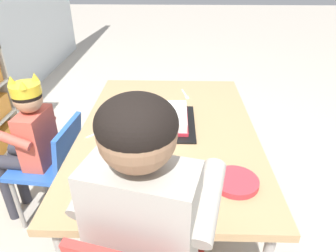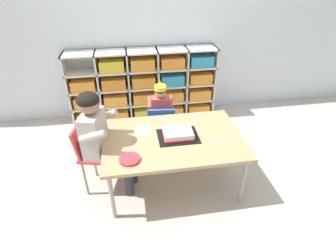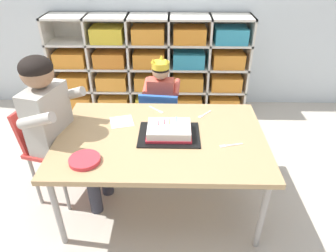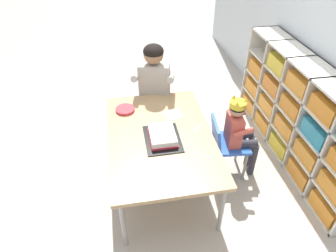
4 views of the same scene
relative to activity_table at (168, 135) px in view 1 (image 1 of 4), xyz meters
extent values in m
plane|color=#BCB2A3|center=(0.00, 0.00, -0.52)|extent=(16.00, 16.00, 0.00)
cube|color=tan|center=(0.00, 0.00, 0.02)|extent=(1.30, 0.86, 0.03)
cylinder|color=#9E9993|center=(0.59, -0.37, -0.26)|extent=(0.04, 0.04, 0.52)
cylinder|color=#9E9993|center=(0.59, 0.37, -0.26)|extent=(0.04, 0.04, 0.52)
cube|color=blue|center=(-0.03, 0.64, -0.17)|extent=(0.35, 0.34, 0.03)
cube|color=blue|center=(-0.04, 0.50, -0.04)|extent=(0.30, 0.09, 0.23)
cylinder|color=gray|center=(0.12, 0.75, -0.35)|extent=(0.02, 0.02, 0.33)
cylinder|color=gray|center=(-0.15, 0.78, -0.35)|extent=(0.02, 0.02, 0.33)
cylinder|color=gray|center=(0.09, 0.51, -0.35)|extent=(0.02, 0.02, 0.33)
cylinder|color=gray|center=(-0.17, 0.53, -0.35)|extent=(0.02, 0.02, 0.33)
cube|color=#D15647|center=(-0.03, 0.65, -0.01)|extent=(0.22, 0.13, 0.29)
sphere|color=tan|center=(-0.03, 0.65, 0.20)|extent=(0.13, 0.13, 0.13)
ellipsoid|color=black|center=(-0.03, 0.65, 0.22)|extent=(0.14, 0.14, 0.10)
cylinder|color=yellow|center=(-0.03, 0.65, 0.25)|extent=(0.14, 0.14, 0.05)
cone|color=yellow|center=(-0.02, 0.71, 0.29)|extent=(0.04, 0.04, 0.04)
cone|color=yellow|center=(0.02, 0.62, 0.29)|extent=(0.04, 0.04, 0.04)
cone|color=yellow|center=(-0.08, 0.63, 0.29)|extent=(0.04, 0.04, 0.04)
cylinder|color=#33333D|center=(0.05, 0.75, -0.13)|extent=(0.09, 0.22, 0.07)
cylinder|color=#33333D|center=(-0.08, 0.77, -0.13)|extent=(0.09, 0.22, 0.07)
cylinder|color=#33333D|center=(0.06, 0.86, -0.34)|extent=(0.06, 0.06, 0.35)
cylinder|color=#33333D|center=(-0.07, 0.87, -0.34)|extent=(0.06, 0.06, 0.35)
cylinder|color=#D15647|center=(0.10, 0.68, 0.05)|extent=(0.06, 0.18, 0.10)
cylinder|color=#D15647|center=(-0.15, 0.71, 0.05)|extent=(0.06, 0.18, 0.10)
cube|color=#B2ADA3|center=(-0.71, 0.05, 0.12)|extent=(0.23, 0.33, 0.42)
sphere|color=#997051|center=(-0.71, 0.05, 0.43)|extent=(0.19, 0.19, 0.19)
ellipsoid|color=black|center=(-0.71, 0.05, 0.46)|extent=(0.19, 0.19, 0.14)
cylinder|color=#33333D|center=(-0.59, -0.07, -0.06)|extent=(0.32, 0.17, 0.10)
cylinder|color=#33333D|center=(-0.55, 0.10, -0.06)|extent=(0.32, 0.17, 0.10)
cylinder|color=#33333D|center=(-0.44, -0.11, -0.30)|extent=(0.08, 0.08, 0.43)
cylinder|color=#33333D|center=(-0.40, 0.07, -0.30)|extent=(0.08, 0.08, 0.43)
cylinder|color=#B2ADA3|center=(-0.70, -0.13, 0.22)|extent=(0.26, 0.12, 0.14)
cylinder|color=#B2ADA3|center=(-0.61, 0.20, 0.22)|extent=(0.26, 0.12, 0.14)
cube|color=black|center=(0.05, 0.01, 0.04)|extent=(0.38, 0.29, 0.01)
cube|color=white|center=(0.05, 0.01, 0.08)|extent=(0.27, 0.20, 0.06)
cube|color=red|center=(0.05, 0.01, 0.05)|extent=(0.28, 0.21, 0.02)
cylinder|color=#E54C66|center=(-0.02, 0.02, 0.12)|extent=(0.01, 0.01, 0.04)
cylinder|color=#EFCC4C|center=(0.05, 0.03, 0.12)|extent=(0.01, 0.01, 0.04)
cylinder|color=#E54C66|center=(0.02, 0.03, 0.12)|extent=(0.01, 0.01, 0.04)
cylinder|color=#4CB2E5|center=(0.09, 0.06, 0.12)|extent=(0.01, 0.01, 0.04)
cylinder|color=#DB333D|center=(-0.41, -0.26, 0.05)|extent=(0.17, 0.17, 0.02)
cube|color=white|center=(-0.27, 0.16, 0.04)|extent=(0.18, 0.18, 0.00)
cube|color=white|center=(0.44, -0.09, 0.04)|extent=(0.10, 0.03, 0.00)
cube|color=white|center=(0.37, -0.10, 0.04)|extent=(0.04, 0.03, 0.00)
cube|color=white|center=(0.31, 0.29, 0.04)|extent=(0.07, 0.08, 0.00)
cube|color=white|center=(0.26, 0.24, 0.04)|extent=(0.04, 0.04, 0.00)
cube|color=white|center=(-0.06, 0.35, 0.04)|extent=(0.08, 0.08, 0.00)
cube|color=white|center=(-0.01, 0.30, 0.04)|extent=(0.04, 0.04, 0.00)
camera|label=1|loc=(-1.32, -0.04, 0.80)|focal=32.88mm
camera|label=2|loc=(-0.36, -1.98, 1.47)|focal=28.15mm
camera|label=3|loc=(0.08, -1.58, 1.11)|focal=32.68mm
camera|label=4|loc=(1.90, -0.28, 1.62)|focal=32.10mm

